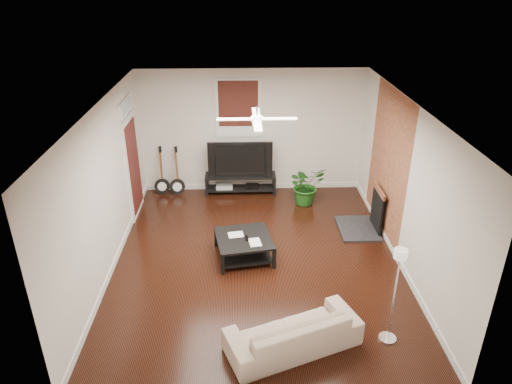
% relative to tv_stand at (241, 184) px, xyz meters
% --- Properties ---
extents(room, '(5.01, 6.01, 2.81)m').
position_rel_tv_stand_xyz_m(room, '(0.28, -2.78, 1.18)').
color(room, black).
rests_on(room, ground).
extents(brick_accent, '(0.02, 2.20, 2.80)m').
position_rel_tv_stand_xyz_m(brick_accent, '(2.76, -1.78, 1.18)').
color(brick_accent, brown).
rests_on(brick_accent, floor).
extents(fireplace, '(0.80, 1.10, 0.92)m').
position_rel_tv_stand_xyz_m(fireplace, '(2.48, -1.78, 0.24)').
color(fireplace, black).
rests_on(fireplace, floor).
extents(window_back, '(1.00, 0.06, 1.30)m').
position_rel_tv_stand_xyz_m(window_back, '(-0.02, 0.19, 1.73)').
color(window_back, '#3C1A10').
rests_on(window_back, wall_back).
extents(door_left, '(0.08, 1.00, 2.50)m').
position_rel_tv_stand_xyz_m(door_left, '(-2.18, -0.88, 1.03)').
color(door_left, white).
rests_on(door_left, wall_left).
extents(tv_stand, '(1.60, 0.43, 0.45)m').
position_rel_tv_stand_xyz_m(tv_stand, '(0.00, 0.00, 0.00)').
color(tv_stand, black).
rests_on(tv_stand, floor).
extents(tv, '(1.44, 0.19, 0.83)m').
position_rel_tv_stand_xyz_m(tv, '(0.00, 0.02, 0.64)').
color(tv, black).
rests_on(tv, tv_stand).
extents(coffee_table, '(1.10, 1.10, 0.40)m').
position_rel_tv_stand_xyz_m(coffee_table, '(0.05, -2.68, -0.02)').
color(coffee_table, black).
rests_on(coffee_table, floor).
extents(sofa, '(1.96, 1.33, 0.53)m').
position_rel_tv_stand_xyz_m(sofa, '(0.69, -4.92, 0.04)').
color(sofa, '#C8B196').
rests_on(sofa, floor).
extents(floor_lamp, '(0.32, 0.32, 1.49)m').
position_rel_tv_stand_xyz_m(floor_lamp, '(2.04, -4.82, 0.52)').
color(floor_lamp, silver).
rests_on(floor_lamp, floor).
extents(potted_plant, '(0.99, 0.94, 0.87)m').
position_rel_tv_stand_xyz_m(potted_plant, '(1.43, -0.59, 0.21)').
color(potted_plant, '#1B5217').
rests_on(potted_plant, floor).
extents(guitar_left, '(0.37, 0.28, 1.12)m').
position_rel_tv_stand_xyz_m(guitar_left, '(-1.79, -0.03, 0.34)').
color(guitar_left, black).
rests_on(guitar_left, floor).
extents(guitar_right, '(0.39, 0.31, 1.12)m').
position_rel_tv_stand_xyz_m(guitar_right, '(-1.44, -0.06, 0.34)').
color(guitar_right, black).
rests_on(guitar_right, floor).
extents(ceiling_fan, '(1.24, 1.24, 0.32)m').
position_rel_tv_stand_xyz_m(ceiling_fan, '(0.28, -2.78, 2.38)').
color(ceiling_fan, white).
rests_on(ceiling_fan, ceiling).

